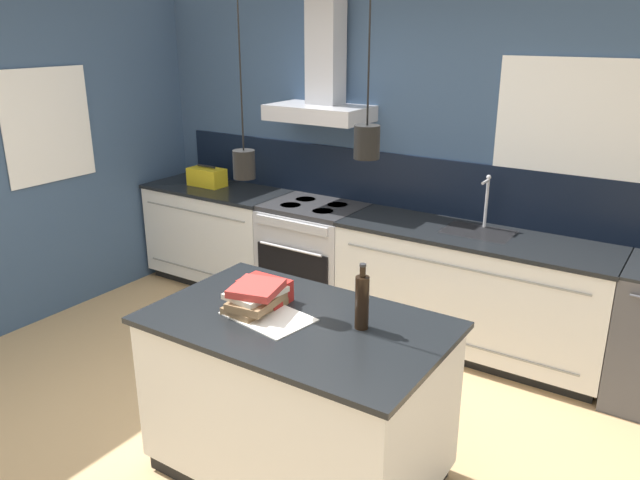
# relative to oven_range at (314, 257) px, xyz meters

# --- Properties ---
(ground_plane) EXTENTS (16.00, 16.00, 0.00)m
(ground_plane) POSITION_rel_oven_range_xyz_m (0.66, -1.69, -0.46)
(ground_plane) COLOR tan
(ground_plane) RESTS_ON ground
(wall_back) EXTENTS (5.60, 2.21, 2.60)m
(wall_back) POSITION_rel_oven_range_xyz_m (0.63, 0.32, 0.90)
(wall_back) COLOR #354C6B
(wall_back) RESTS_ON ground_plane
(wall_left) EXTENTS (0.08, 3.80, 2.60)m
(wall_left) POSITION_rel_oven_range_xyz_m (-1.77, -0.99, 0.85)
(wall_left) COLOR #354C6B
(wall_left) RESTS_ON ground_plane
(counter_run_left) EXTENTS (1.33, 0.64, 0.91)m
(counter_run_left) POSITION_rel_oven_range_xyz_m (-1.05, 0.01, 0.01)
(counter_run_left) COLOR black
(counter_run_left) RESTS_ON ground_plane
(counter_run_sink) EXTENTS (1.95, 0.64, 1.30)m
(counter_run_sink) POSITION_rel_oven_range_xyz_m (1.36, 0.01, 0.01)
(counter_run_sink) COLOR black
(counter_run_sink) RESTS_ON ground_plane
(oven_range) EXTENTS (0.78, 0.66, 0.91)m
(oven_range) POSITION_rel_oven_range_xyz_m (0.00, 0.00, 0.00)
(oven_range) COLOR #B5B5BA
(oven_range) RESTS_ON ground_plane
(kitchen_island) EXTENTS (1.49, 0.92, 0.91)m
(kitchen_island) POSITION_rel_oven_range_xyz_m (1.09, -1.79, 0.00)
(kitchen_island) COLOR black
(kitchen_island) RESTS_ON ground_plane
(bottle_on_island) EXTENTS (0.07, 0.07, 0.33)m
(bottle_on_island) POSITION_rel_oven_range_xyz_m (1.40, -1.68, 0.60)
(bottle_on_island) COLOR black
(bottle_on_island) RESTS_ON kitchen_island
(book_stack) EXTENTS (0.28, 0.33, 0.14)m
(book_stack) POSITION_rel_oven_range_xyz_m (0.85, -1.81, 0.53)
(book_stack) COLOR olive
(book_stack) RESTS_ON kitchen_island
(red_supply_box) EXTENTS (0.25, 0.18, 0.12)m
(red_supply_box) POSITION_rel_oven_range_xyz_m (0.82, -1.69, 0.51)
(red_supply_box) COLOR red
(red_supply_box) RESTS_ON kitchen_island
(paper_pile) EXTENTS (0.47, 0.36, 0.01)m
(paper_pile) POSITION_rel_oven_range_xyz_m (0.95, -1.84, 0.46)
(paper_pile) COLOR silver
(paper_pile) RESTS_ON kitchen_island
(yellow_toolbox) EXTENTS (0.34, 0.18, 0.19)m
(yellow_toolbox) POSITION_rel_oven_range_xyz_m (-1.17, 0.00, 0.54)
(yellow_toolbox) COLOR gold
(yellow_toolbox) RESTS_ON counter_run_left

